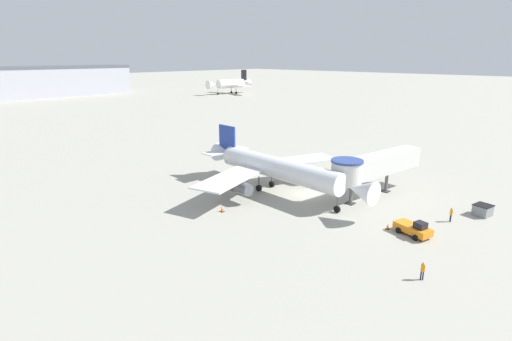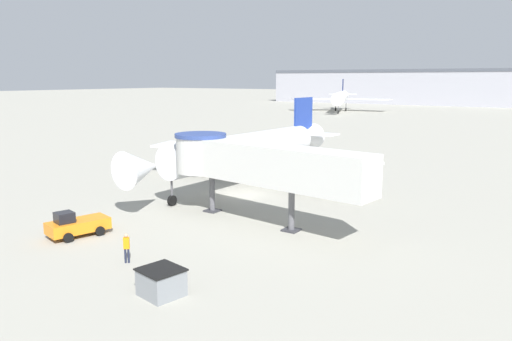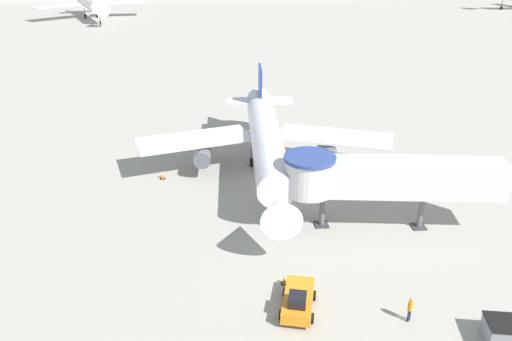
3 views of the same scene
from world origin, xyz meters
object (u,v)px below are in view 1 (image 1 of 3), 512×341
at_px(jet_bridge, 372,166).
at_px(service_container_gray, 483,210).
at_px(pushback_tug_orange, 414,229).
at_px(background_jet_black_tail, 231,84).
at_px(ground_crew_marshaller, 423,270).
at_px(ground_crew_wing_walker, 451,214).
at_px(traffic_cone_port_wing, 222,209).
at_px(traffic_cone_near_nose, 388,226).
at_px(main_airplane, 275,168).

bearing_deg(jet_bridge, service_container_gray, -66.88).
bearing_deg(pushback_tug_orange, service_container_gray, -3.38).
bearing_deg(background_jet_black_tail, service_container_gray, -27.08).
distance_m(ground_crew_marshaller, ground_crew_wing_walker, 15.26).
xyz_separation_m(traffic_cone_port_wing, traffic_cone_near_nose, (9.63, -17.35, -0.05)).
bearing_deg(pushback_tug_orange, ground_crew_marshaller, -137.78).
distance_m(pushback_tug_orange, ground_crew_marshaller, 9.45).
distance_m(service_container_gray, traffic_cone_near_nose, 13.50).
bearing_deg(traffic_cone_port_wing, service_container_gray, -47.79).
bearing_deg(jet_bridge, background_jet_black_tail, 61.99).
bearing_deg(service_container_gray, jet_bridge, 105.74).
height_order(jet_bridge, ground_crew_marshaller, jet_bridge).
relative_size(service_container_gray, background_jet_black_tail, 0.08).
bearing_deg(traffic_cone_near_nose, service_container_gray, -28.23).
relative_size(pushback_tug_orange, traffic_cone_near_nose, 6.00).
relative_size(traffic_cone_near_nose, background_jet_black_tail, 0.03).
xyz_separation_m(ground_crew_wing_walker, background_jet_black_tail, (92.95, 140.50, 4.15)).
relative_size(traffic_cone_near_nose, ground_crew_wing_walker, 0.40).
height_order(pushback_tug_orange, ground_crew_marshaller, pushback_tug_orange).
height_order(ground_crew_wing_walker, background_jet_black_tail, background_jet_black_tail).
bearing_deg(traffic_cone_port_wing, traffic_cone_near_nose, -60.97).
relative_size(pushback_tug_orange, ground_crew_wing_walker, 2.42).
bearing_deg(background_jet_black_tail, ground_crew_marshaller, -32.33).
xyz_separation_m(main_airplane, ground_crew_marshaller, (-8.49, -24.78, -2.57)).
relative_size(main_airplane, ground_crew_marshaller, 16.76).
relative_size(traffic_cone_port_wing, ground_crew_marshaller, 0.48).
height_order(traffic_cone_near_nose, background_jet_black_tail, background_jet_black_tail).
relative_size(ground_crew_marshaller, ground_crew_wing_walker, 0.97).
relative_size(jet_bridge, traffic_cone_near_nose, 24.21).
relative_size(service_container_gray, traffic_cone_near_nose, 3.24).
height_order(service_container_gray, ground_crew_wing_walker, ground_crew_wing_walker).
relative_size(jet_bridge, service_container_gray, 7.47).
relative_size(pushback_tug_orange, traffic_cone_port_wing, 5.21).
height_order(service_container_gray, ground_crew_marshaller, ground_crew_marshaller).
xyz_separation_m(traffic_cone_near_nose, ground_crew_wing_walker, (7.13, -4.30, 0.68)).
relative_size(jet_bridge, ground_crew_marshaller, 10.07).
bearing_deg(traffic_cone_near_nose, pushback_tug_orange, -79.89).
height_order(pushback_tug_orange, ground_crew_wing_walker, pushback_tug_orange).
bearing_deg(ground_crew_wing_walker, traffic_cone_near_nose, -69.88).
distance_m(jet_bridge, service_container_gray, 14.23).
relative_size(traffic_cone_port_wing, traffic_cone_near_nose, 1.15).
height_order(ground_crew_marshaller, ground_crew_wing_walker, ground_crew_wing_walker).
xyz_separation_m(jet_bridge, traffic_cone_near_nose, (-8.17, -6.81, -4.16)).
bearing_deg(ground_crew_wing_walker, main_airplane, -112.30).
bearing_deg(traffic_cone_port_wing, jet_bridge, -30.62).
height_order(main_airplane, ground_crew_marshaller, main_airplane).
bearing_deg(background_jet_black_tail, traffic_cone_near_nose, -31.65).
xyz_separation_m(jet_bridge, pushback_tug_orange, (-7.69, -9.53, -3.73)).
height_order(jet_bridge, traffic_cone_near_nose, jet_bridge).
relative_size(traffic_cone_port_wing, background_jet_black_tail, 0.03).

